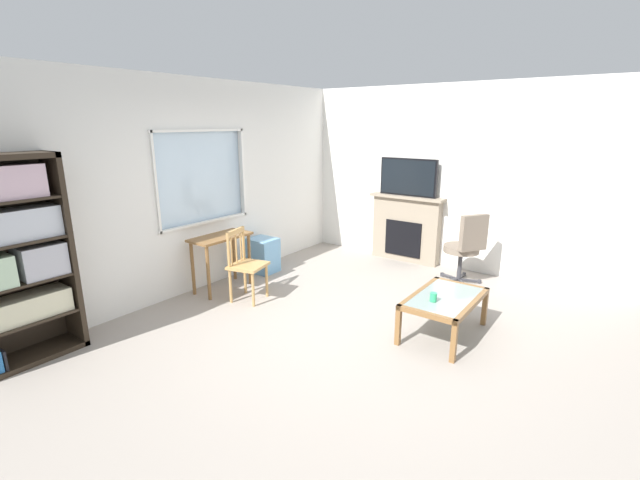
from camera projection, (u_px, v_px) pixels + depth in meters
name	position (u px, v px, depth m)	size (l,w,h in m)	color
ground	(349.00, 334.00, 4.61)	(6.55, 5.82, 0.02)	#9E9389
wall_back_with_window	(193.00, 188.00, 5.62)	(5.55, 0.15, 2.71)	white
wall_right	(453.00, 178.00, 6.46)	(0.12, 5.02, 2.71)	white
bookshelf	(13.00, 254.00, 3.86)	(0.90, 0.38, 1.91)	#2D2319
desk_under_window	(221.00, 247.00, 5.70)	(0.81, 0.40, 0.74)	brown
wooden_chair	(246.00, 264.00, 5.39)	(0.51, 0.49, 0.90)	tan
plastic_drawer_unit	(263.00, 255.00, 6.46)	(0.35, 0.40, 0.51)	#72ADDB
fireplace	(406.00, 228.00, 6.93)	(0.26, 1.20, 1.06)	gray
tv	(408.00, 177.00, 6.70)	(0.06, 0.92, 0.58)	black
office_chair	(466.00, 245.00, 5.89)	(0.62, 0.62, 1.00)	#7A6B5B
coffee_table	(445.00, 302.00, 4.50)	(1.02, 0.62, 0.43)	#8C9E99
sippy_cup	(433.00, 297.00, 4.35)	(0.07, 0.07, 0.09)	#33B770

